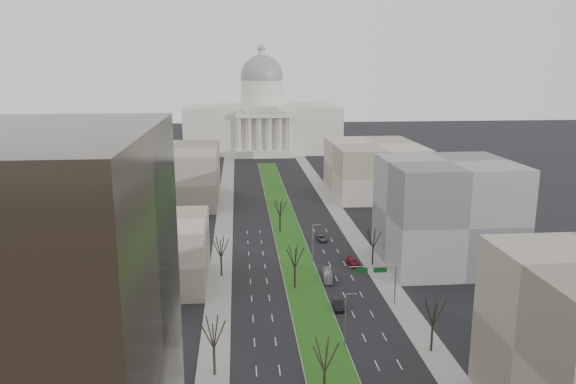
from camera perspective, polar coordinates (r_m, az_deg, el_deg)
ground at (r=155.08m, az=-0.08°, el=-4.06°), size 600.00×600.00×0.00m
median at (r=154.09m, az=-0.04°, el=-4.13°), size 8.00×222.03×0.20m
sidewalk_left at (r=130.87m, az=-6.81°, el=-7.36°), size 5.00×330.00×0.15m
sidewalk_right at (r=134.32m, az=8.39°, el=-6.87°), size 5.00×330.00×0.15m
capitol at (r=299.09m, az=-2.63°, el=7.29°), size 80.00×46.00×55.00m
building_beige_left at (r=120.72m, az=-14.44°, el=-5.96°), size 26.00×22.00×14.00m
building_grey_right at (r=132.91m, az=15.80°, el=-2.06°), size 28.00×26.00×24.00m
building_far_left at (r=192.50m, az=-11.59°, el=1.77°), size 30.00×40.00×18.00m
building_far_right at (r=201.97m, az=8.73°, el=2.39°), size 30.00×40.00×18.00m
tree_left_mid at (r=84.92m, az=-7.59°, el=-13.90°), size 5.40×5.40×9.72m
tree_left_far at (r=122.03m, az=-6.84°, el=-5.51°), size 5.28×5.28×9.50m
tree_right_mid at (r=93.40m, az=14.57°, el=-11.53°), size 5.52×5.52×9.94m
tree_right_far at (r=129.45m, az=8.66°, el=-4.63°), size 5.04×5.04×9.07m
tree_median_a at (r=78.54m, az=3.77°, el=-16.16°), size 5.40×5.40×9.72m
tree_median_b at (r=114.87m, az=0.69°, el=-6.51°), size 5.40×5.40×9.72m
tree_median_c at (r=153.04m, az=-0.82°, el=-1.57°), size 5.40×5.40×9.72m
streetlamp_median_b at (r=93.60m, az=5.88°, el=-12.69°), size 1.90×0.20×9.16m
streetlamp_median_c at (r=130.34m, az=2.55°, el=-5.17°), size 1.90×0.20×9.16m
mast_arm_signs at (r=108.61m, az=9.48°, el=-8.36°), size 9.12×0.24×8.09m
car_black at (r=108.38m, az=5.13°, el=-11.30°), size 2.11×5.12×1.65m
car_red at (r=130.64m, az=6.61°, el=-7.08°), size 2.82×5.42×1.50m
car_grey_far at (r=147.51m, az=3.46°, el=-4.70°), size 2.88×5.10×1.34m
box_van at (r=121.65m, az=4.05°, el=-8.42°), size 2.47×7.46×2.04m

